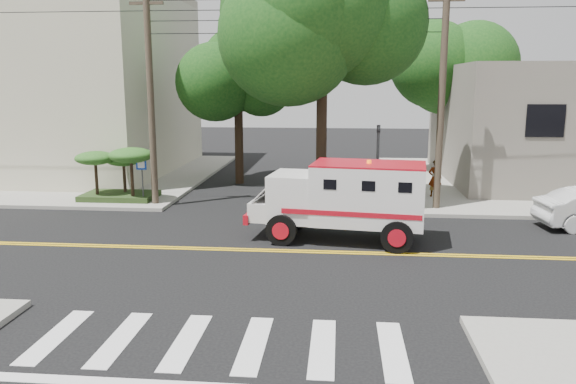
# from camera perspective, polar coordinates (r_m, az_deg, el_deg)

# --- Properties ---
(ground) EXTENTS (100.00, 100.00, 0.00)m
(ground) POSITION_cam_1_polar(r_m,az_deg,el_deg) (17.93, -2.23, -5.96)
(ground) COLOR black
(ground) RESTS_ON ground
(sidewalk_ne) EXTENTS (17.00, 17.00, 0.15)m
(sidewalk_ne) POSITION_cam_1_polar(r_m,az_deg,el_deg) (32.90, 25.18, 0.94)
(sidewalk_ne) COLOR gray
(sidewalk_ne) RESTS_ON ground
(sidewalk_nw) EXTENTS (17.00, 17.00, 0.15)m
(sidewalk_nw) POSITION_cam_1_polar(r_m,az_deg,el_deg) (34.72, -21.80, 1.67)
(sidewalk_nw) COLOR gray
(sidewalk_nw) RESTS_ON ground
(building_left) EXTENTS (16.00, 14.00, 10.00)m
(building_left) POSITION_cam_1_polar(r_m,az_deg,el_deg) (36.60, -24.13, 9.93)
(building_left) COLOR beige
(building_left) RESTS_ON sidewalk_nw
(utility_pole_left) EXTENTS (0.28, 0.28, 9.00)m
(utility_pole_left) POSITION_cam_1_polar(r_m,az_deg,el_deg) (24.32, -13.76, 8.98)
(utility_pole_left) COLOR #382D23
(utility_pole_left) RESTS_ON ground
(utility_pole_right) EXTENTS (0.28, 0.28, 9.00)m
(utility_pole_right) POSITION_cam_1_polar(r_m,az_deg,el_deg) (23.56, 15.33, 8.85)
(utility_pole_right) COLOR #382D23
(utility_pole_right) RESTS_ON ground
(tree_main) EXTENTS (6.08, 5.70, 9.85)m
(tree_main) POSITION_cam_1_polar(r_m,az_deg,el_deg) (23.29, 4.63, 15.82)
(tree_main) COLOR black
(tree_main) RESTS_ON ground
(tree_left) EXTENTS (4.48, 4.20, 7.70)m
(tree_left) POSITION_cam_1_polar(r_m,az_deg,el_deg) (29.21, -4.56, 11.95)
(tree_left) COLOR black
(tree_left) RESTS_ON ground
(tree_right) EXTENTS (4.80, 4.50, 8.20)m
(tree_right) POSITION_cam_1_polar(r_m,az_deg,el_deg) (33.43, 17.02, 12.01)
(tree_right) COLOR black
(tree_right) RESTS_ON ground
(traffic_signal) EXTENTS (0.15, 0.18, 3.60)m
(traffic_signal) POSITION_cam_1_polar(r_m,az_deg,el_deg) (22.85, 9.10, 3.31)
(traffic_signal) COLOR #3F3F42
(traffic_signal) RESTS_ON ground
(accessibility_sign) EXTENTS (0.45, 0.10, 2.02)m
(accessibility_sign) POSITION_cam_1_polar(r_m,az_deg,el_deg) (24.97, -14.61, 1.75)
(accessibility_sign) COLOR #3F3F42
(accessibility_sign) RESTS_ON ground
(palm_planter) EXTENTS (3.52, 2.63, 2.36)m
(palm_planter) POSITION_cam_1_polar(r_m,az_deg,el_deg) (25.79, -16.89, 2.54)
(palm_planter) COLOR #1E3314
(palm_planter) RESTS_ON sidewalk_nw
(armored_truck) EXTENTS (6.07, 3.01, 2.66)m
(armored_truck) POSITION_cam_1_polar(r_m,az_deg,el_deg) (18.80, 5.85, -0.46)
(armored_truck) COLOR silver
(armored_truck) RESTS_ON ground
(pedestrian_a) EXTENTS (0.62, 0.41, 1.69)m
(pedestrian_a) POSITION_cam_1_polar(r_m,az_deg,el_deg) (26.29, 14.72, 1.38)
(pedestrian_a) COLOR gray
(pedestrian_a) RESTS_ON sidewalk_ne
(pedestrian_b) EXTENTS (1.09, 1.00, 1.83)m
(pedestrian_b) POSITION_cam_1_polar(r_m,az_deg,el_deg) (27.36, 18.26, 1.69)
(pedestrian_b) COLOR gray
(pedestrian_b) RESTS_ON sidewalk_ne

